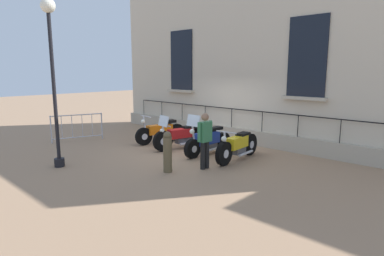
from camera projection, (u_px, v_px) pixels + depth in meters
name	position (u px, v px, depth m)	size (l,w,h in m)	color
ground_plane	(195.00, 150.00, 11.09)	(60.00, 60.00, 0.00)	#9E7A5B
building_facade	(239.00, 48.00, 12.27)	(0.82, 12.80, 7.25)	beige
motorcycle_orange	(161.00, 132.00, 12.21)	(2.08, 0.82, 1.08)	black
motorcycle_red	(182.00, 136.00, 11.32)	(2.22, 0.84, 1.21)	black
motorcycle_blue	(208.00, 141.00, 10.56)	(2.14, 0.61, 1.36)	black
motorcycle_yellow	(238.00, 146.00, 9.85)	(2.22, 0.67, 0.98)	black
lamppost	(52.00, 62.00, 8.74)	(0.39, 0.39, 4.58)	black
crowd_barrier	(77.00, 127.00, 12.50)	(1.81, 0.67, 1.05)	#B7B7BF
bollard	(168.00, 152.00, 8.65)	(0.24, 0.24, 1.11)	brown
pedestrian_standing	(205.00, 138.00, 8.90)	(0.53, 0.23, 1.56)	black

